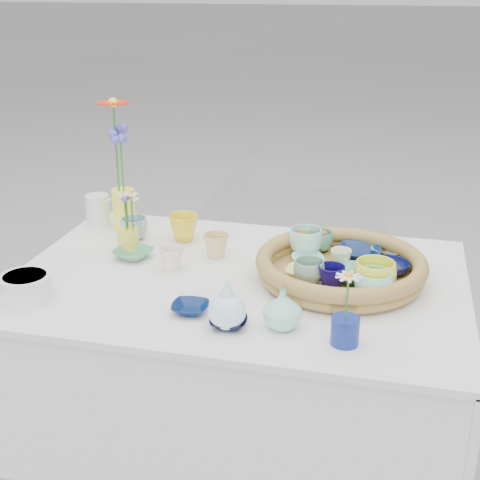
# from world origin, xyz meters

# --- Properties ---
(wicker_tray) EXTENTS (0.47, 0.47, 0.08)m
(wicker_tray) POSITION_xyz_m (0.28, 0.05, 0.80)
(wicker_tray) COLOR olive
(wicker_tray) RESTS_ON display_table
(tray_ceramic_0) EXTENTS (0.13, 0.13, 0.03)m
(tray_ceramic_0) POSITION_xyz_m (0.32, 0.18, 0.80)
(tray_ceramic_0) COLOR #0A204E
(tray_ceramic_0) RESTS_ON wicker_tray
(tray_ceramic_1) EXTENTS (0.12, 0.12, 0.03)m
(tray_ceramic_1) POSITION_xyz_m (0.41, 0.09, 0.80)
(tray_ceramic_1) COLOR #0C1147
(tray_ceramic_1) RESTS_ON wicker_tray
(tray_ceramic_2) EXTENTS (0.13, 0.13, 0.09)m
(tray_ceramic_2) POSITION_xyz_m (0.38, -0.04, 0.83)
(tray_ceramic_2) COLOR #FDFF39
(tray_ceramic_2) RESTS_ON wicker_tray
(tray_ceramic_3) EXTENTS (0.13, 0.13, 0.03)m
(tray_ceramic_3) POSITION_xyz_m (0.32, 0.02, 0.80)
(tray_ceramic_3) COLOR #4E9E7C
(tray_ceramic_3) RESTS_ON wicker_tray
(tray_ceramic_4) EXTENTS (0.10, 0.10, 0.07)m
(tray_ceramic_4) POSITION_xyz_m (0.20, -0.03, 0.82)
(tray_ceramic_4) COLOR #75A387
(tray_ceramic_4) RESTS_ON wicker_tray
(tray_ceramic_5) EXTENTS (0.12, 0.12, 0.02)m
(tray_ceramic_5) POSITION_xyz_m (0.18, 0.10, 0.79)
(tray_ceramic_5) COLOR #94DDCF
(tray_ceramic_5) RESTS_ON wicker_tray
(tray_ceramic_6) EXTENTS (0.13, 0.13, 0.08)m
(tray_ceramic_6) POSITION_xyz_m (0.16, 0.17, 0.82)
(tray_ceramic_6) COLOR #A9E8D1
(tray_ceramic_6) RESTS_ON wicker_tray
(tray_ceramic_7) EXTENTS (0.07, 0.07, 0.06)m
(tray_ceramic_7) POSITION_xyz_m (0.28, 0.09, 0.81)
(tray_ceramic_7) COLOR #F4ECC5
(tray_ceramic_7) RESTS_ON wicker_tray
(tray_ceramic_8) EXTENTS (0.12, 0.12, 0.02)m
(tray_ceramic_8) POSITION_xyz_m (0.40, 0.23, 0.80)
(tray_ceramic_8) COLOR #72A8DA
(tray_ceramic_8) RESTS_ON wicker_tray
(tray_ceramic_9) EXTENTS (0.09, 0.09, 0.07)m
(tray_ceramic_9) POSITION_xyz_m (0.27, -0.05, 0.82)
(tray_ceramic_9) COLOR #0D0545
(tray_ceramic_9) RESTS_ON wicker_tray
(tray_ceramic_10) EXTENTS (0.10, 0.10, 0.02)m
(tray_ceramic_10) POSITION_xyz_m (0.18, 0.01, 0.79)
(tray_ceramic_10) COLOR #FEFF80
(tray_ceramic_10) RESTS_ON wicker_tray
(tray_ceramic_11) EXTENTS (0.12, 0.12, 0.08)m
(tray_ceramic_11) POSITION_xyz_m (0.38, -0.09, 0.82)
(tray_ceramic_11) COLOR #93EBD0
(tray_ceramic_11) RESTS_ON wicker_tray
(tray_ceramic_12) EXTENTS (0.09, 0.09, 0.06)m
(tray_ceramic_12) POSITION_xyz_m (0.20, 0.21, 0.81)
(tray_ceramic_12) COLOR #4B936A
(tray_ceramic_12) RESTS_ON wicker_tray
(loose_ceramic_0) EXTENTS (0.12, 0.12, 0.09)m
(loose_ceramic_0) POSITION_xyz_m (-0.24, 0.23, 0.81)
(loose_ceramic_0) COLOR yellow
(loose_ceramic_0) RESTS_ON display_table
(loose_ceramic_1) EXTENTS (0.10, 0.10, 0.07)m
(loose_ceramic_1) POSITION_xyz_m (-0.10, 0.13, 0.80)
(loose_ceramic_1) COLOR #DABE6F
(loose_ceramic_1) RESTS_ON display_table
(loose_ceramic_2) EXTENTS (0.14, 0.14, 0.03)m
(loose_ceramic_2) POSITION_xyz_m (-0.34, 0.06, 0.78)
(loose_ceramic_2) COLOR #4E986A
(loose_ceramic_2) RESTS_ON display_table
(loose_ceramic_3) EXTENTS (0.08, 0.08, 0.07)m
(loose_ceramic_3) POSITION_xyz_m (-0.20, 0.01, 0.80)
(loose_ceramic_3) COLOR #F5DEC7
(loose_ceramic_3) RESTS_ON display_table
(loose_ceramic_4) EXTENTS (0.10, 0.10, 0.02)m
(loose_ceramic_4) POSITION_xyz_m (-0.07, -0.23, 0.78)
(loose_ceramic_4) COLOR #061A48
(loose_ceramic_4) RESTS_ON display_table
(loose_ceramic_5) EXTENTS (0.10, 0.10, 0.07)m
(loose_ceramic_5) POSITION_xyz_m (-0.40, 0.21, 0.80)
(loose_ceramic_5) COLOR #87B3AE
(loose_ceramic_5) RESTS_ON display_table
(loose_ceramic_6) EXTENTS (0.10, 0.10, 0.02)m
(loose_ceramic_6) POSITION_xyz_m (0.05, -0.28, 0.78)
(loose_ceramic_6) COLOR black
(loose_ceramic_6) RESTS_ON display_table
(fluted_bowl) EXTENTS (0.17, 0.17, 0.07)m
(fluted_bowl) POSITION_xyz_m (-0.50, -0.27, 0.80)
(fluted_bowl) COLOR white
(fluted_bowl) RESTS_ON display_table
(bud_vase_paleblue) EXTENTS (0.10, 0.10, 0.14)m
(bud_vase_paleblue) POSITION_xyz_m (0.04, -0.29, 0.83)
(bud_vase_paleblue) COLOR white
(bud_vase_paleblue) RESTS_ON display_table
(bud_vase_seafoam) EXTENTS (0.11, 0.11, 0.10)m
(bud_vase_seafoam) POSITION_xyz_m (0.17, -0.26, 0.81)
(bud_vase_seafoam) COLOR #94E1CA
(bud_vase_seafoam) RESTS_ON display_table
(bud_vase_cobalt) EXTENTS (0.09, 0.09, 0.07)m
(bud_vase_cobalt) POSITION_xyz_m (0.33, -0.30, 0.80)
(bud_vase_cobalt) COLOR navy
(bud_vase_cobalt) RESTS_ON display_table
(single_daisy) EXTENTS (0.09, 0.09, 0.12)m
(single_daisy) POSITION_xyz_m (0.33, -0.30, 0.88)
(single_daisy) COLOR white
(single_daisy) RESTS_ON bud_vase_cobalt
(tall_vase_yellow) EXTENTS (0.09, 0.09, 0.14)m
(tall_vase_yellow) POSITION_xyz_m (-0.46, 0.28, 0.83)
(tall_vase_yellow) COLOR #FDFF3B
(tall_vase_yellow) RESTS_ON display_table
(gerbera) EXTENTS (0.15, 0.15, 0.31)m
(gerbera) POSITION_xyz_m (-0.47, 0.26, 1.05)
(gerbera) COLOR #FF2D05
(gerbera) RESTS_ON tall_vase_yellow
(hydrangea) EXTENTS (0.09, 0.09, 0.25)m
(hydrangea) POSITION_xyz_m (-0.45, 0.27, 1.00)
(hydrangea) COLOR #5054B9
(hydrangea) RESTS_ON tall_vase_yellow
(white_pitcher) EXTENTS (0.11, 0.08, 0.11)m
(white_pitcher) POSITION_xyz_m (-0.56, 0.29, 0.82)
(white_pitcher) COLOR silver
(white_pitcher) RESTS_ON display_table
(daisy_cup) EXTENTS (0.08, 0.08, 0.07)m
(daisy_cup) POSITION_xyz_m (-0.38, 0.11, 0.80)
(daisy_cup) COLOR yellow
(daisy_cup) RESTS_ON display_table
(daisy_posy) EXTENTS (0.10, 0.10, 0.13)m
(daisy_posy) POSITION_xyz_m (-0.36, 0.12, 0.90)
(daisy_posy) COLOR white
(daisy_posy) RESTS_ON daisy_cup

